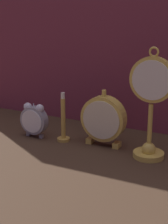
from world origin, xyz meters
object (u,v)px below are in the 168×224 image
(pocket_watch_on_stand, at_px, (151,108))
(brass_candlestick, at_px, (63,124))
(mantel_clock_silver, at_px, (103,119))
(alarm_clock_twin_bell, at_px, (34,119))

(pocket_watch_on_stand, xyz_separation_m, brass_candlestick, (-0.30, 0.00, -0.10))
(pocket_watch_on_stand, distance_m, mantel_clock_silver, 0.18)
(alarm_clock_twin_bell, bearing_deg, pocket_watch_on_stand, 1.53)
(pocket_watch_on_stand, height_order, alarm_clock_twin_bell, pocket_watch_on_stand)
(pocket_watch_on_stand, bearing_deg, mantel_clock_silver, 171.13)
(pocket_watch_on_stand, distance_m, alarm_clock_twin_bell, 0.42)
(alarm_clock_twin_bell, height_order, mantel_clock_silver, mantel_clock_silver)
(mantel_clock_silver, relative_size, brass_candlestick, 1.11)
(mantel_clock_silver, height_order, brass_candlestick, mantel_clock_silver)
(alarm_clock_twin_bell, distance_m, brass_candlestick, 0.11)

